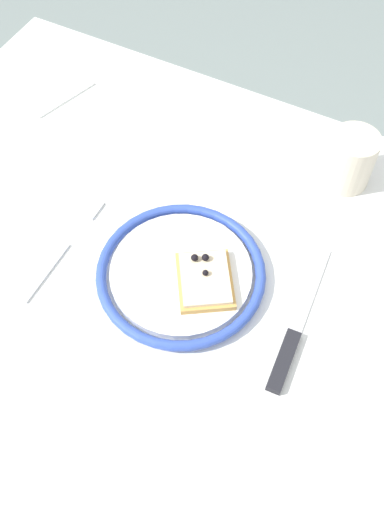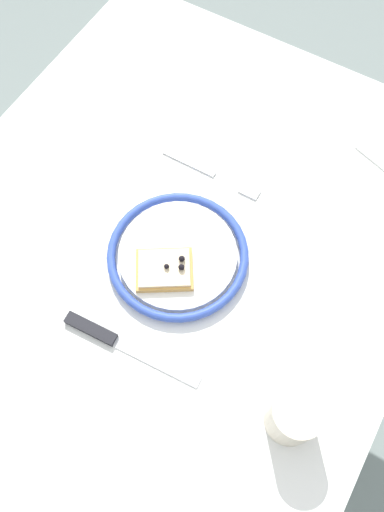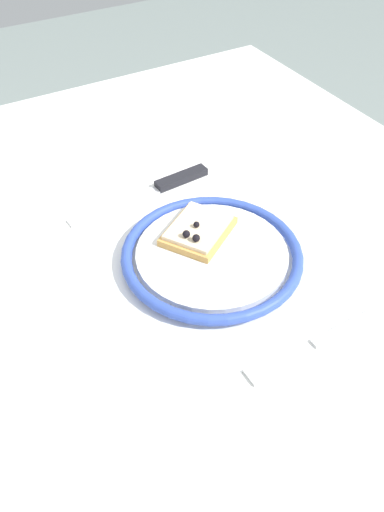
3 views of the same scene
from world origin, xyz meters
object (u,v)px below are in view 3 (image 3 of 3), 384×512
at_px(plate, 212,255).
at_px(pizza_slice_near, 198,230).
at_px(knife, 164,185).
at_px(fork, 318,342).
at_px(dining_table, 221,292).

height_order(plate, pizza_slice_near, pizza_slice_near).
height_order(pizza_slice_near, knife, pizza_slice_near).
relative_size(pizza_slice_near, fork, 0.60).
bearing_deg(plate, fork, -168.93).
xyz_separation_m(dining_table, plate, (-0.01, 0.03, 0.10)).
distance_m(dining_table, fork, 0.21).
bearing_deg(pizza_slice_near, knife, -8.25).
distance_m(knife, fork, 0.36).
distance_m(pizza_slice_near, knife, 0.14).
relative_size(plate, fork, 1.21).
bearing_deg(pizza_slice_near, plate, 177.69).
bearing_deg(knife, plate, 173.03).
bearing_deg(dining_table, fork, -177.69).
relative_size(pizza_slice_near, knife, 0.50).
relative_size(plate, pizza_slice_near, 2.02).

